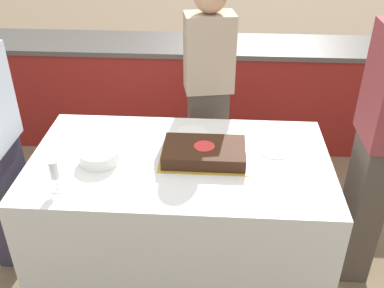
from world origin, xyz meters
name	(u,v)px	position (x,y,z in m)	size (l,w,h in m)	color
ground_plane	(182,257)	(0.00, 0.00, 0.00)	(14.00, 14.00, 0.00)	#7A664C
back_counter	(195,92)	(0.00, 1.56, 0.46)	(4.40, 0.58, 0.92)	maroon
dining_table	(181,211)	(0.00, 0.00, 0.39)	(1.71, 0.97, 0.77)	white
cake	(204,152)	(0.14, 0.01, 0.81)	(0.50, 0.33, 0.08)	gold
plate_stack	(99,156)	(-0.45, -0.06, 0.81)	(0.22, 0.22, 0.07)	white
wine_glass	(54,172)	(-0.60, -0.33, 0.89)	(0.07, 0.07, 0.17)	white
side_plate_near_cake	(192,133)	(0.05, 0.29, 0.78)	(0.19, 0.19, 0.00)	white
side_plate_right_edge	(274,151)	(0.54, 0.11, 0.78)	(0.19, 0.19, 0.00)	white
person_cutting_cake	(208,94)	(0.14, 0.71, 0.85)	(0.35, 0.26, 1.61)	#4C4238
person_seated_right	(378,144)	(1.07, 0.00, 0.91)	(0.20, 0.34, 1.75)	#4C4238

